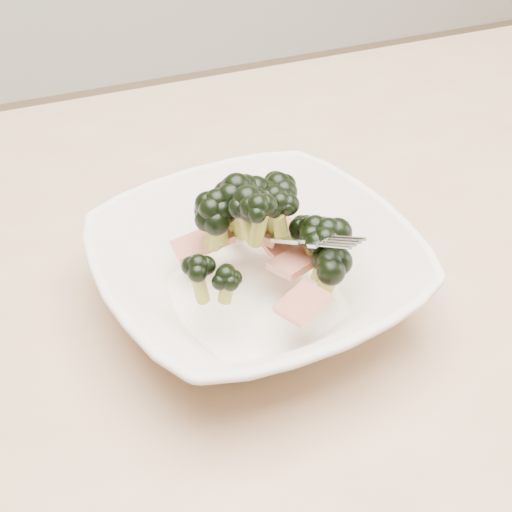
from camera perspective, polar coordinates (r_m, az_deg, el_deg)
name	(u,v)px	position (r m, az deg, el deg)	size (l,w,h in m)	color
dining_table	(284,333)	(0.73, 2.26, -6.21)	(1.20, 0.80, 0.75)	tan
broccoli_dish	(258,264)	(0.60, 0.15, -0.65)	(0.30, 0.30, 0.12)	beige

